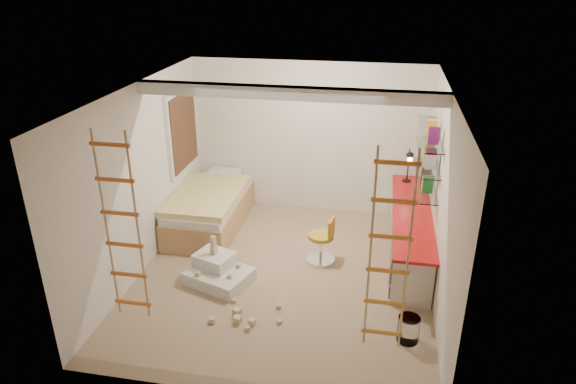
% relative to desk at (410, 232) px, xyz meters
% --- Properties ---
extents(floor, '(4.50, 4.50, 0.00)m').
position_rel_desk_xyz_m(floor, '(-1.72, -0.86, -0.40)').
color(floor, tan).
rests_on(floor, ground).
extents(ceiling_beam, '(4.00, 0.18, 0.16)m').
position_rel_desk_xyz_m(ceiling_beam, '(-1.72, -0.56, 2.12)').
color(ceiling_beam, white).
rests_on(ceiling_beam, ceiling).
extents(window_frame, '(0.06, 1.15, 1.35)m').
position_rel_desk_xyz_m(window_frame, '(-3.69, 0.64, 1.15)').
color(window_frame, white).
rests_on(window_frame, wall_left).
extents(window_blind, '(0.02, 1.00, 1.20)m').
position_rel_desk_xyz_m(window_blind, '(-3.65, 0.64, 1.15)').
color(window_blind, '#4C2D1E').
rests_on(window_blind, window_frame).
extents(rope_ladder_left, '(0.41, 0.04, 2.13)m').
position_rel_desk_xyz_m(rope_ladder_left, '(-3.07, -2.61, 1.11)').
color(rope_ladder_left, '#D36024').
rests_on(rope_ladder_left, ceiling).
extents(rope_ladder_right, '(0.41, 0.04, 2.13)m').
position_rel_desk_xyz_m(rope_ladder_right, '(-0.37, -2.61, 1.11)').
color(rope_ladder_right, orange).
rests_on(rope_ladder_right, ceiling).
extents(waste_bin, '(0.25, 0.25, 0.32)m').
position_rel_desk_xyz_m(waste_bin, '(-0.05, -1.94, -0.25)').
color(waste_bin, white).
rests_on(waste_bin, floor).
extents(desk, '(0.56, 2.80, 0.75)m').
position_rel_desk_xyz_m(desk, '(0.00, 0.00, 0.00)').
color(desk, red).
rests_on(desk, floor).
extents(shelves, '(0.25, 1.80, 0.71)m').
position_rel_desk_xyz_m(shelves, '(0.15, 0.27, 1.10)').
color(shelves, white).
rests_on(shelves, wall_right).
extents(bed, '(1.02, 2.00, 0.69)m').
position_rel_desk_xyz_m(bed, '(-3.20, 0.36, -0.07)').
color(bed, '#AD7F51').
rests_on(bed, floor).
extents(task_lamp, '(0.14, 0.36, 0.57)m').
position_rel_desk_xyz_m(task_lamp, '(-0.05, 0.96, 0.73)').
color(task_lamp, black).
rests_on(task_lamp, desk).
extents(swivel_chair, '(0.48, 0.48, 0.72)m').
position_rel_desk_xyz_m(swivel_chair, '(-1.24, -0.40, -0.14)').
color(swivel_chair, gold).
rests_on(swivel_chair, floor).
extents(play_platform, '(0.98, 0.86, 0.36)m').
position_rel_desk_xyz_m(play_platform, '(-2.59, -1.16, -0.26)').
color(play_platform, silver).
rests_on(play_platform, floor).
extents(toy_blocks, '(1.30, 1.14, 0.63)m').
position_rel_desk_xyz_m(toy_blocks, '(-2.24, -1.58, -0.22)').
color(toy_blocks, '#CCB284').
rests_on(toy_blocks, floor).
extents(books, '(0.14, 0.70, 0.92)m').
position_rel_desk_xyz_m(books, '(0.15, 0.27, 1.21)').
color(books, '#1E722D').
rests_on(books, shelves).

